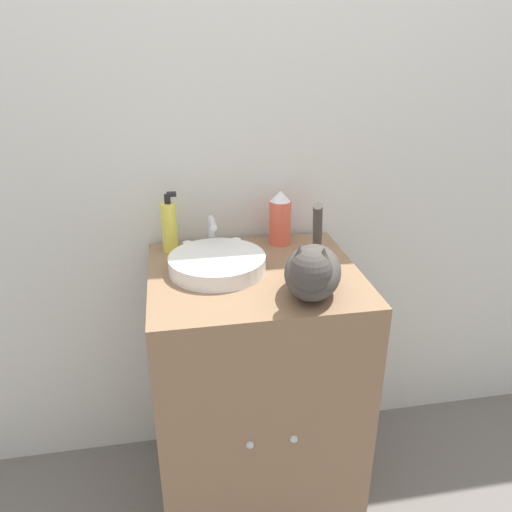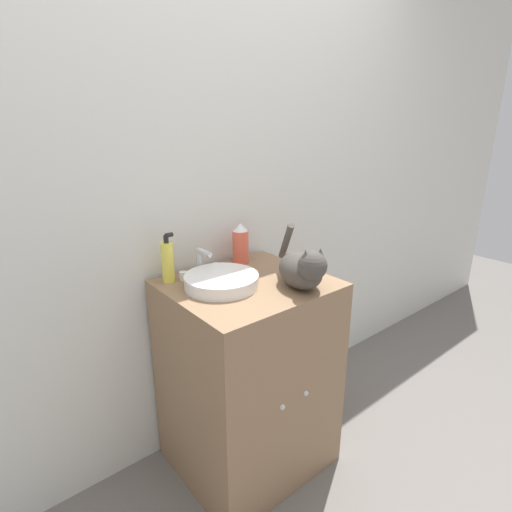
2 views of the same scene
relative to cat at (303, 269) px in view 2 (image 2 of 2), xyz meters
The scene contains 8 objects.
ground_plane 0.99m from the cat, 140.98° to the right, with size 8.00×8.00×0.00m, color slate.
wall_back 0.59m from the cat, 103.91° to the left, with size 6.00×0.05×2.50m.
vanity_cabinet 0.57m from the cat, 124.85° to the left, with size 0.64×0.58×0.89m.
sink_basin 0.32m from the cat, 138.20° to the left, with size 0.30×0.30×0.05m.
faucet 0.43m from the cat, 123.01° to the left, with size 0.19×0.10×0.12m.
cat is the anchor object (origin of this frame).
soap_bottle 0.54m from the cat, 133.42° to the left, with size 0.05×0.05×0.20m.
spray_bottle 0.40m from the cat, 90.04° to the left, with size 0.07×0.07×0.19m.
Camera 2 is at (-0.93, -0.91, 1.51)m, focal length 28.00 mm.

